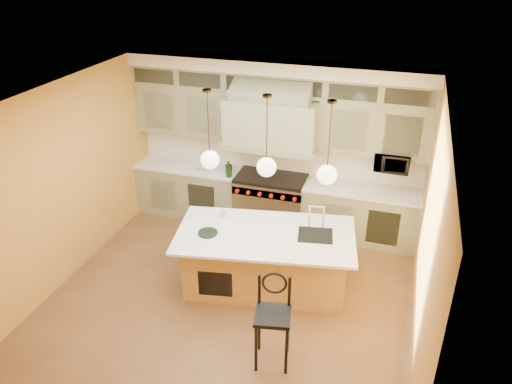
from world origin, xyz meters
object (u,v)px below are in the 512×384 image
(range, at_px, (271,201))
(counter_stool, at_px, (273,315))
(kitchen_island, at_px, (266,258))
(microwave, at_px, (392,161))

(range, bearing_deg, counter_stool, -73.77)
(kitchen_island, height_order, microwave, microwave)
(counter_stool, bearing_deg, kitchen_island, 98.50)
(kitchen_island, relative_size, microwave, 4.94)
(range, relative_size, counter_stool, 1.01)
(range, xyz_separation_m, microwave, (1.95, 0.11, 0.96))
(kitchen_island, xyz_separation_m, counter_stool, (0.49, -1.38, 0.21))
(kitchen_island, bearing_deg, range, 93.40)
(kitchen_island, distance_m, counter_stool, 1.47)
(kitchen_island, height_order, counter_stool, kitchen_island)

